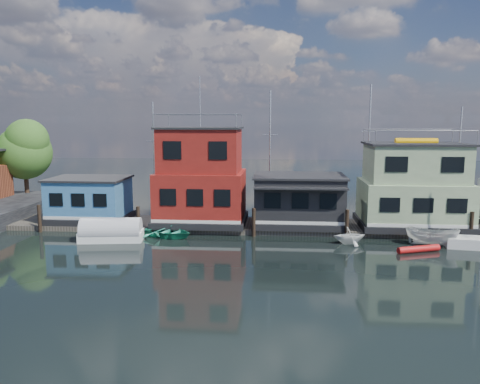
# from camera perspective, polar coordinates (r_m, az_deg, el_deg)

# --- Properties ---
(ground) EXTENTS (160.00, 160.00, 0.00)m
(ground) POSITION_cam_1_polar(r_m,az_deg,el_deg) (27.16, 9.18, -10.33)
(ground) COLOR black
(ground) RESTS_ON ground
(dock) EXTENTS (48.00, 5.00, 0.40)m
(dock) POSITION_cam_1_polar(r_m,az_deg,el_deg) (38.63, 7.86, -4.21)
(dock) COLOR #595147
(dock) RESTS_ON ground
(houseboat_blue) EXTENTS (6.40, 4.90, 3.66)m
(houseboat_blue) POSITION_cam_1_polar(r_m,az_deg,el_deg) (41.34, -17.85, -0.86)
(houseboat_blue) COLOR black
(houseboat_blue) RESTS_ON dock
(houseboat_red) EXTENTS (7.40, 5.90, 11.86)m
(houseboat_red) POSITION_cam_1_polar(r_m,az_deg,el_deg) (38.42, -4.79, 1.69)
(houseboat_red) COLOR black
(houseboat_red) RESTS_ON dock
(houseboat_dark) EXTENTS (7.40, 6.10, 4.06)m
(houseboat_dark) POSITION_cam_1_polar(r_m,az_deg,el_deg) (38.15, 7.18, -0.96)
(houseboat_dark) COLOR black
(houseboat_dark) RESTS_ON dock
(houseboat_green) EXTENTS (8.40, 5.90, 7.03)m
(houseboat_green) POSITION_cam_1_polar(r_m,az_deg,el_deg) (39.42, 20.39, 0.53)
(houseboat_green) COLOR black
(houseboat_green) RESTS_ON dock
(pilings) EXTENTS (42.28, 0.28, 2.20)m
(pilings) POSITION_cam_1_polar(r_m,az_deg,el_deg) (35.68, 7.58, -3.81)
(pilings) COLOR #2D2116
(pilings) RESTS_ON ground
(background_masts) EXTENTS (36.40, 0.16, 12.00)m
(background_masts) POSITION_cam_1_polar(r_m,az_deg,el_deg) (44.25, 13.77, 4.29)
(background_masts) COLOR silver
(background_masts) RESTS_ON ground
(dinghy_teal) EXTENTS (4.70, 4.03, 0.82)m
(dinghy_teal) POSITION_cam_1_polar(r_m,az_deg,el_deg) (36.08, -8.80, -4.82)
(dinghy_teal) COLOR teal
(dinghy_teal) RESTS_ON ground
(dinghy_white) EXTENTS (2.81, 2.58, 1.25)m
(dinghy_white) POSITION_cam_1_polar(r_m,az_deg,el_deg) (34.62, 13.17, -5.17)
(dinghy_white) COLOR white
(dinghy_white) RESTS_ON ground
(red_kayak) EXTENTS (3.07, 1.51, 0.46)m
(red_kayak) POSITION_cam_1_polar(r_m,az_deg,el_deg) (33.92, 20.94, -6.51)
(red_kayak) COLOR red
(red_kayak) RESTS_ON ground
(tarp_runabout) EXTENTS (4.75, 2.42, 1.84)m
(tarp_runabout) POSITION_cam_1_polar(r_m,az_deg,el_deg) (35.76, -15.43, -4.71)
(tarp_runabout) COLOR white
(tarp_runabout) RESTS_ON ground
(motorboat) EXTENTS (3.82, 2.62, 1.38)m
(motorboat) POSITION_cam_1_polar(r_m,az_deg,el_deg) (35.82, 22.37, -5.03)
(motorboat) COLOR silver
(motorboat) RESTS_ON ground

